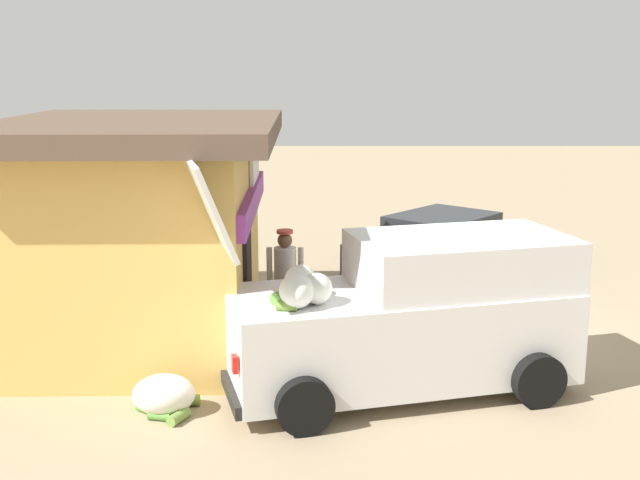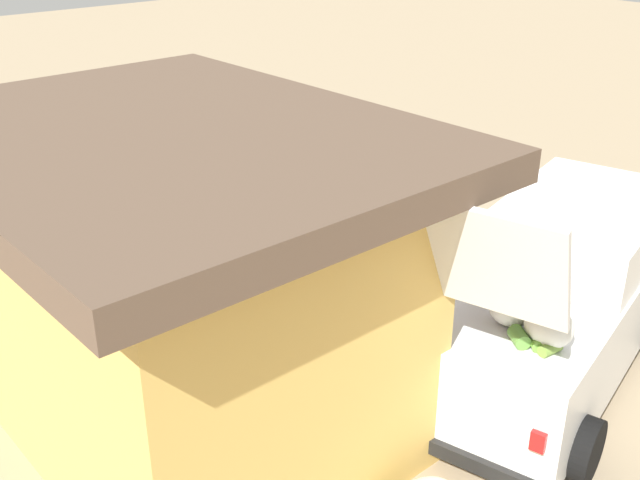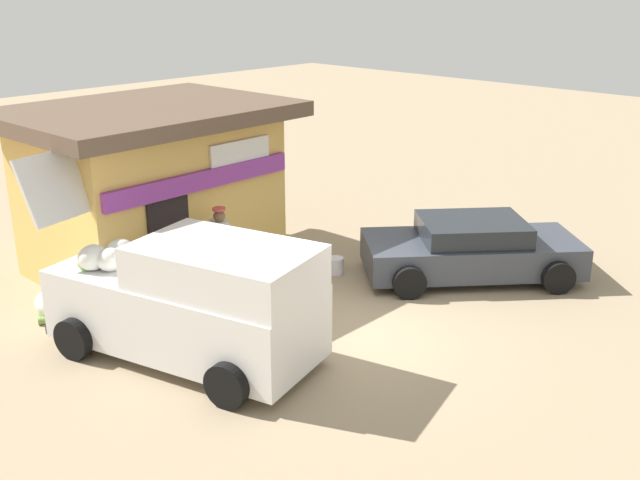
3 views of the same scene
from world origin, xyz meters
The scene contains 7 objects.
ground_plane centered at (0.00, 0.00, 0.00)m, with size 60.00×60.00×0.00m, color #9E896B.
storefront_bar centered at (-0.49, 5.02, 1.75)m, with size 5.46×4.20×3.37m.
delivery_van centered at (-2.46, 1.17, 1.00)m, with size 2.99×5.09×3.08m.
parked_sedan centered at (3.52, -0.14, 0.59)m, with size 4.40×4.19×1.21m.
vendor_standing centered at (-0.48, 2.87, 0.98)m, with size 0.34×0.57×1.71m.
customer_bending centered at (-1.54, 2.64, 0.82)m, with size 0.76×0.59×1.33m.
paint_bucket centered at (1.75, 1.95, 0.17)m, with size 0.33×0.33×0.34m, color silver.
Camera 2 is at (-6.66, 8.39, 5.40)m, focal length 43.03 mm.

